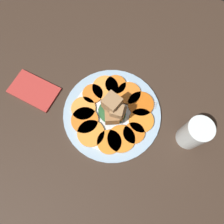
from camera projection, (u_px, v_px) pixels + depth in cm
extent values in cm
cube|color=#38281E|center=(112.00, 115.00, 69.65)|extent=(120.00, 120.00, 2.00)
cylinder|color=#99B7D1|center=(112.00, 114.00, 68.23)|extent=(30.43, 30.43, 1.00)
cylinder|color=white|center=(112.00, 114.00, 68.18)|extent=(24.35, 24.35, 1.00)
cylinder|color=#F9963A|center=(105.00, 88.00, 69.97)|extent=(8.39, 8.39, 0.82)
cylinder|color=orange|center=(93.00, 94.00, 69.29)|extent=(6.51, 6.51, 0.82)
cylinder|color=#F99539|center=(83.00, 108.00, 67.71)|extent=(7.61, 7.61, 0.82)
cylinder|color=orange|center=(85.00, 120.00, 66.48)|extent=(8.34, 8.34, 0.82)
cylinder|color=orange|center=(91.00, 133.00, 65.17)|extent=(8.20, 8.20, 0.82)
cylinder|color=orange|center=(109.00, 142.00, 64.34)|extent=(7.30, 7.30, 0.82)
cylinder|color=orange|center=(121.00, 139.00, 64.65)|extent=(8.32, 8.32, 0.82)
cylinder|color=orange|center=(134.00, 133.00, 65.20)|extent=(6.52, 6.52, 0.82)
cylinder|color=orange|center=(141.00, 121.00, 66.44)|extent=(7.65, 7.65, 0.82)
cylinder|color=#D76115|center=(141.00, 104.00, 68.19)|extent=(8.15, 8.15, 0.82)
cylinder|color=orange|center=(129.00, 93.00, 69.36)|extent=(7.57, 7.57, 0.82)
cylinder|color=orange|center=(116.00, 85.00, 70.31)|extent=(6.71, 6.71, 0.82)
ellipsoid|color=#235128|center=(112.00, 112.00, 66.58)|extent=(8.63, 7.77, 2.28)
cube|color=olive|center=(112.00, 109.00, 63.63)|extent=(5.34, 5.34, 3.92)
cube|color=brown|center=(113.00, 106.00, 63.76)|extent=(5.49, 5.49, 4.07)
cube|color=olive|center=(112.00, 116.00, 62.81)|extent=(5.61, 5.61, 4.09)
cube|color=#9E754C|center=(119.00, 111.00, 63.46)|extent=(4.11, 4.11, 3.69)
cube|color=#9E754C|center=(113.00, 103.00, 59.36)|extent=(5.10, 5.10, 4.32)
cube|color=#9E754C|center=(117.00, 111.00, 60.01)|extent=(4.09, 4.09, 3.44)
cube|color=silver|center=(116.00, 93.00, 69.59)|extent=(12.92, 3.06, 0.40)
cube|color=silver|center=(138.00, 100.00, 68.85)|extent=(1.90, 2.52, 0.40)
cube|color=silver|center=(149.00, 100.00, 68.81)|extent=(5.07, 1.08, 0.40)
cube|color=silver|center=(149.00, 102.00, 68.61)|extent=(5.07, 1.08, 0.40)
cube|color=silver|center=(148.00, 104.00, 68.40)|extent=(5.07, 1.08, 0.40)
cube|color=silver|center=(147.00, 106.00, 68.20)|extent=(5.07, 1.08, 0.40)
cylinder|color=silver|center=(194.00, 133.00, 60.84)|extent=(7.14, 7.14, 11.50)
cube|color=#B2332D|center=(34.00, 90.00, 70.89)|extent=(15.41, 9.24, 0.80)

